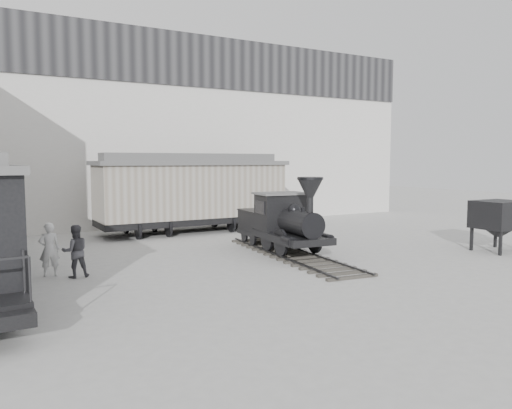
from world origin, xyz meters
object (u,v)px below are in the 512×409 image
locomotive (284,226)px  boxcar (192,191)px  visitor_b (75,251)px  visitor_a (49,249)px  coal_hopper (499,218)px

locomotive → boxcar: boxcar is taller
visitor_b → visitor_a: bearing=-38.0°
coal_hopper → visitor_b: bearing=167.0°
locomotive → visitor_b: 8.11m
locomotive → visitor_b: locomotive is taller
locomotive → coal_hopper: (7.99, -3.94, 0.24)m
locomotive → boxcar: (-0.89, 7.55, 1.03)m
locomotive → visitor_a: locomotive is taller
visitor_a → visitor_b: bearing=146.1°
visitor_b → coal_hopper: (16.10, -3.69, 0.52)m
boxcar → coal_hopper: (8.89, -11.49, -0.79)m
boxcar → visitor_b: boxcar is taller
boxcar → coal_hopper: 14.54m
boxcar → visitor_a: boxcar is taller
locomotive → visitor_b: size_ratio=5.18×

